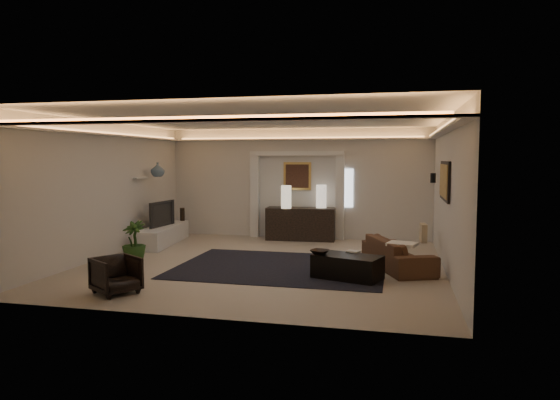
% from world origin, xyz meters
% --- Properties ---
extents(floor, '(7.00, 7.00, 0.00)m').
position_xyz_m(floor, '(0.00, 0.00, 0.00)').
color(floor, '#AC9B8B').
rests_on(floor, ground).
extents(ceiling, '(7.00, 7.00, 0.00)m').
position_xyz_m(ceiling, '(0.00, 0.00, 2.90)').
color(ceiling, white).
rests_on(ceiling, ground).
extents(wall_back, '(7.00, 0.00, 7.00)m').
position_xyz_m(wall_back, '(0.00, 3.50, 1.45)').
color(wall_back, silver).
rests_on(wall_back, ground).
extents(wall_front, '(7.00, 0.00, 7.00)m').
position_xyz_m(wall_front, '(0.00, -3.50, 1.45)').
color(wall_front, silver).
rests_on(wall_front, ground).
extents(wall_left, '(0.00, 7.00, 7.00)m').
position_xyz_m(wall_left, '(-3.50, 0.00, 1.45)').
color(wall_left, silver).
rests_on(wall_left, ground).
extents(wall_right, '(0.00, 7.00, 7.00)m').
position_xyz_m(wall_right, '(3.50, 0.00, 1.45)').
color(wall_right, silver).
rests_on(wall_right, ground).
extents(cove_soffit, '(7.00, 7.00, 0.04)m').
position_xyz_m(cove_soffit, '(0.00, 0.00, 2.62)').
color(cove_soffit, silver).
rests_on(cove_soffit, ceiling).
extents(daylight_slit, '(0.25, 0.03, 1.00)m').
position_xyz_m(daylight_slit, '(1.35, 3.48, 1.35)').
color(daylight_slit, white).
rests_on(daylight_slit, wall_back).
extents(area_rug, '(4.00, 3.00, 0.01)m').
position_xyz_m(area_rug, '(0.40, -0.20, 0.01)').
color(area_rug, black).
rests_on(area_rug, ground).
extents(pilaster_left, '(0.22, 0.20, 2.20)m').
position_xyz_m(pilaster_left, '(-1.15, 3.40, 1.10)').
color(pilaster_left, silver).
rests_on(pilaster_left, ground).
extents(pilaster_right, '(0.22, 0.20, 2.20)m').
position_xyz_m(pilaster_right, '(1.15, 3.40, 1.10)').
color(pilaster_right, silver).
rests_on(pilaster_right, ground).
extents(alcove_header, '(2.52, 0.20, 0.12)m').
position_xyz_m(alcove_header, '(0.00, 3.40, 2.25)').
color(alcove_header, silver).
rests_on(alcove_header, wall_back).
extents(painting_frame, '(0.74, 0.04, 0.74)m').
position_xyz_m(painting_frame, '(0.00, 3.47, 1.65)').
color(painting_frame, tan).
rests_on(painting_frame, wall_back).
extents(painting_canvas, '(0.62, 0.02, 0.62)m').
position_xyz_m(painting_canvas, '(0.00, 3.44, 1.65)').
color(painting_canvas, '#4C2D1E').
rests_on(painting_canvas, wall_back).
extents(art_panel_frame, '(0.04, 1.64, 0.74)m').
position_xyz_m(art_panel_frame, '(3.47, 0.30, 1.70)').
color(art_panel_frame, black).
rests_on(art_panel_frame, wall_right).
extents(art_panel_gold, '(0.02, 1.50, 0.62)m').
position_xyz_m(art_panel_gold, '(3.44, 0.30, 1.70)').
color(art_panel_gold, tan).
rests_on(art_panel_gold, wall_right).
extents(wall_sconce, '(0.12, 0.12, 0.22)m').
position_xyz_m(wall_sconce, '(3.38, 2.20, 1.68)').
color(wall_sconce, black).
rests_on(wall_sconce, wall_right).
extents(wall_niche, '(0.10, 0.55, 0.04)m').
position_xyz_m(wall_niche, '(-3.44, 1.40, 1.65)').
color(wall_niche, silver).
rests_on(wall_niche, wall_left).
extents(console, '(1.80, 0.64, 0.89)m').
position_xyz_m(console, '(0.17, 3.11, 0.40)').
color(console, '#302216').
rests_on(console, ground).
extents(lamp_left, '(0.28, 0.28, 0.59)m').
position_xyz_m(lamp_left, '(-0.17, 2.86, 1.09)').
color(lamp_left, beige).
rests_on(lamp_left, console).
extents(lamp_right, '(0.28, 0.28, 0.59)m').
position_xyz_m(lamp_right, '(0.68, 3.25, 1.09)').
color(lamp_right, beige).
rests_on(lamp_right, console).
extents(media_ledge, '(0.86, 2.43, 0.45)m').
position_xyz_m(media_ledge, '(-3.06, 1.74, 0.23)').
color(media_ledge, silver).
rests_on(media_ledge, ground).
extents(tv, '(1.08, 0.23, 0.62)m').
position_xyz_m(tv, '(-3.15, 1.70, 0.76)').
color(tv, black).
rests_on(tv, media_ledge).
extents(figurine, '(0.14, 0.14, 0.35)m').
position_xyz_m(figurine, '(-3.02, 2.83, 0.64)').
color(figurine, black).
rests_on(figurine, media_ledge).
extents(ginger_jar, '(0.39, 0.39, 0.35)m').
position_xyz_m(ginger_jar, '(-3.15, 1.72, 1.84)').
color(ginger_jar, '#44556C').
rests_on(ginger_jar, wall_niche).
extents(plant, '(0.53, 0.53, 0.84)m').
position_xyz_m(plant, '(-2.65, -0.39, 0.42)').
color(plant, '#203F14').
rests_on(plant, ground).
extents(sofa, '(2.14, 1.48, 0.58)m').
position_xyz_m(sofa, '(2.63, 0.19, 0.29)').
color(sofa, black).
rests_on(sofa, ground).
extents(throw_blanket, '(0.60, 0.54, 0.06)m').
position_xyz_m(throw_blanket, '(2.70, -0.21, 0.55)').
color(throw_blanket, beige).
rests_on(throw_blanket, sofa).
extents(throw_pillow, '(0.15, 0.39, 0.39)m').
position_xyz_m(throw_pillow, '(3.15, 1.31, 0.55)').
color(throw_pillow, tan).
rests_on(throw_pillow, sofa).
extents(coffee_table, '(1.30, 0.96, 0.43)m').
position_xyz_m(coffee_table, '(1.76, -0.85, 0.21)').
color(coffee_table, black).
rests_on(coffee_table, ground).
extents(bowl, '(0.41, 0.41, 0.08)m').
position_xyz_m(bowl, '(1.27, -0.87, 0.45)').
color(bowl, black).
rests_on(bowl, coffee_table).
extents(magazine, '(0.27, 0.24, 0.03)m').
position_xyz_m(magazine, '(1.83, -0.54, 0.42)').
color(magazine, silver).
rests_on(magazine, coffee_table).
extents(armchair, '(0.88, 0.88, 0.59)m').
position_xyz_m(armchair, '(-1.69, -2.66, 0.29)').
color(armchair, black).
rests_on(armchair, ground).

